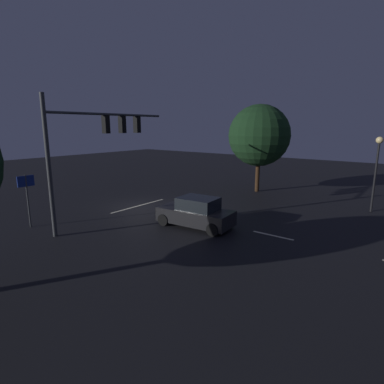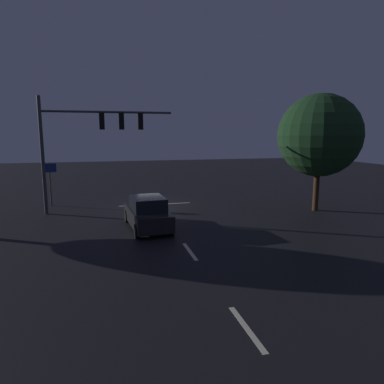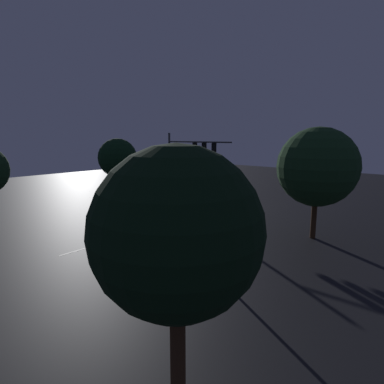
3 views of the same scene
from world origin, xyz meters
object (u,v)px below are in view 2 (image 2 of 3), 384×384
Objects in this scene: route_sign at (50,175)px; tree_left_far at (319,136)px; traffic_signal_assembly at (90,133)px; car_approaching at (148,213)px.

route_sign is 17.92m from tree_left_far.
traffic_signal_assembly is 1.08× the size of tree_left_far.
traffic_signal_assembly is at bearing -13.12° from tree_left_far.
route_sign reaches higher than car_approaching.
tree_left_far is (-13.89, 3.24, -0.18)m from traffic_signal_assembly.
tree_left_far is at bearing -171.78° from car_approaching.
car_approaching is 9.42m from route_sign.
traffic_signal_assembly is 14.27m from tree_left_far.
route_sign is at bearing -41.57° from traffic_signal_assembly.
tree_left_far is (-16.76, 5.78, 2.65)m from route_sign.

